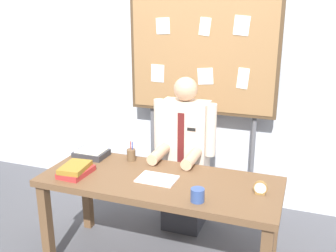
{
  "coord_description": "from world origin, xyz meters",
  "views": [
    {
      "loc": [
        0.95,
        -2.39,
        1.94
      ],
      "look_at": [
        0.0,
        0.18,
        1.08
      ],
      "focal_mm": 41.35,
      "sensor_mm": 36.0,
      "label": 1
    }
  ],
  "objects_px": {
    "person": "(184,161)",
    "desk_clock": "(260,188)",
    "bulletin_board": "(202,57)",
    "book_stack": "(76,170)",
    "coffee_mug": "(198,195)",
    "paper_tray": "(91,153)",
    "open_notebook": "(157,179)",
    "pen_holder": "(131,155)",
    "desk": "(160,190)"
  },
  "relations": [
    {
      "from": "coffee_mug",
      "to": "desk_clock",
      "type": "bearing_deg",
      "value": 33.29
    },
    {
      "from": "desk",
      "to": "paper_tray",
      "type": "bearing_deg",
      "value": 163.18
    },
    {
      "from": "desk",
      "to": "open_notebook",
      "type": "distance_m",
      "value": 0.1
    },
    {
      "from": "bulletin_board",
      "to": "desk_clock",
      "type": "bearing_deg",
      "value": -56.28
    },
    {
      "from": "desk",
      "to": "coffee_mug",
      "type": "bearing_deg",
      "value": -33.22
    },
    {
      "from": "open_notebook",
      "to": "paper_tray",
      "type": "xyz_separation_m",
      "value": [
        -0.68,
        0.23,
        0.02
      ]
    },
    {
      "from": "bulletin_board",
      "to": "pen_holder",
      "type": "height_order",
      "value": "bulletin_board"
    },
    {
      "from": "book_stack",
      "to": "coffee_mug",
      "type": "relative_size",
      "value": 2.98
    },
    {
      "from": "book_stack",
      "to": "pen_holder",
      "type": "relative_size",
      "value": 1.68
    },
    {
      "from": "desk_clock",
      "to": "paper_tray",
      "type": "bearing_deg",
      "value": 171.93
    },
    {
      "from": "person",
      "to": "paper_tray",
      "type": "distance_m",
      "value": 0.8
    },
    {
      "from": "open_notebook",
      "to": "pen_holder",
      "type": "bearing_deg",
      "value": 141.18
    },
    {
      "from": "person",
      "to": "book_stack",
      "type": "distance_m",
      "value": 0.97
    },
    {
      "from": "open_notebook",
      "to": "person",
      "type": "bearing_deg",
      "value": 89.05
    },
    {
      "from": "paper_tray",
      "to": "open_notebook",
      "type": "bearing_deg",
      "value": -18.58
    },
    {
      "from": "book_stack",
      "to": "paper_tray",
      "type": "xyz_separation_m",
      "value": [
        -0.08,
        0.35,
        -0.01
      ]
    },
    {
      "from": "pen_holder",
      "to": "paper_tray",
      "type": "distance_m",
      "value": 0.35
    },
    {
      "from": "paper_tray",
      "to": "person",
      "type": "bearing_deg",
      "value": 28.9
    },
    {
      "from": "bulletin_board",
      "to": "open_notebook",
      "type": "distance_m",
      "value": 1.33
    },
    {
      "from": "book_stack",
      "to": "open_notebook",
      "type": "distance_m",
      "value": 0.62
    },
    {
      "from": "desk_clock",
      "to": "coffee_mug",
      "type": "distance_m",
      "value": 0.44
    },
    {
      "from": "desk_clock",
      "to": "bulletin_board",
      "type": "bearing_deg",
      "value": 123.72
    },
    {
      "from": "desk",
      "to": "book_stack",
      "type": "height_order",
      "value": "book_stack"
    },
    {
      "from": "person",
      "to": "bulletin_board",
      "type": "bearing_deg",
      "value": 90.0
    },
    {
      "from": "bulletin_board",
      "to": "paper_tray",
      "type": "relative_size",
      "value": 7.94
    },
    {
      "from": "book_stack",
      "to": "desk",
      "type": "bearing_deg",
      "value": 13.38
    },
    {
      "from": "bulletin_board",
      "to": "pen_holder",
      "type": "relative_size",
      "value": 12.9
    },
    {
      "from": "desk_clock",
      "to": "paper_tray",
      "type": "height_order",
      "value": "desk_clock"
    },
    {
      "from": "open_notebook",
      "to": "coffee_mug",
      "type": "distance_m",
      "value": 0.42
    },
    {
      "from": "bulletin_board",
      "to": "desk_clock",
      "type": "relative_size",
      "value": 21.92
    },
    {
      "from": "desk",
      "to": "coffee_mug",
      "type": "xyz_separation_m",
      "value": [
        0.35,
        -0.23,
        0.14
      ]
    },
    {
      "from": "open_notebook",
      "to": "desk_clock",
      "type": "height_order",
      "value": "desk_clock"
    },
    {
      "from": "coffee_mug",
      "to": "pen_holder",
      "type": "height_order",
      "value": "pen_holder"
    },
    {
      "from": "desk",
      "to": "bulletin_board",
      "type": "distance_m",
      "value": 1.37
    },
    {
      "from": "pen_holder",
      "to": "person",
      "type": "bearing_deg",
      "value": 45.06
    },
    {
      "from": "open_notebook",
      "to": "desk_clock",
      "type": "distance_m",
      "value": 0.73
    },
    {
      "from": "desk_clock",
      "to": "paper_tray",
      "type": "relative_size",
      "value": 0.36
    },
    {
      "from": "person",
      "to": "paper_tray",
      "type": "height_order",
      "value": "person"
    },
    {
      "from": "person",
      "to": "desk_clock",
      "type": "relative_size",
      "value": 14.68
    },
    {
      "from": "open_notebook",
      "to": "coffee_mug",
      "type": "bearing_deg",
      "value": -30.18
    },
    {
      "from": "book_stack",
      "to": "open_notebook",
      "type": "xyz_separation_m",
      "value": [
        0.6,
        0.13,
        -0.03
      ]
    },
    {
      "from": "bulletin_board",
      "to": "person",
      "type": "bearing_deg",
      "value": -90.0
    },
    {
      "from": "bulletin_board",
      "to": "coffee_mug",
      "type": "height_order",
      "value": "bulletin_board"
    },
    {
      "from": "book_stack",
      "to": "desk_clock",
      "type": "distance_m",
      "value": 1.34
    },
    {
      "from": "bulletin_board",
      "to": "pen_holder",
      "type": "bearing_deg",
      "value": -112.23
    },
    {
      "from": "open_notebook",
      "to": "desk_clock",
      "type": "bearing_deg",
      "value": 2.28
    },
    {
      "from": "open_notebook",
      "to": "bulletin_board",
      "type": "bearing_deg",
      "value": 89.47
    },
    {
      "from": "open_notebook",
      "to": "pen_holder",
      "type": "relative_size",
      "value": 1.75
    },
    {
      "from": "pen_holder",
      "to": "desk",
      "type": "bearing_deg",
      "value": -35.84
    },
    {
      "from": "open_notebook",
      "to": "paper_tray",
      "type": "bearing_deg",
      "value": 161.42
    }
  ]
}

